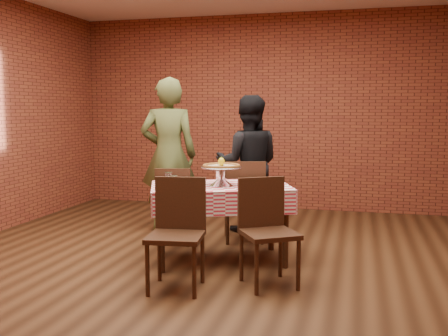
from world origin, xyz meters
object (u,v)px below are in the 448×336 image
Objects in this scene: chair_far_left at (175,205)px; chair_far_right at (244,200)px; pizza_stand at (221,176)px; diner_black at (248,164)px; water_glass_left at (174,182)px; table at (220,223)px; chair_near_right at (269,233)px; pizza at (221,167)px; water_glass_right at (169,178)px; chair_near_left at (176,235)px; condiment_caddy at (221,175)px; diner_olive at (169,155)px.

chair_far_right reaches higher than chair_far_left.
pizza_stand is 0.24× the size of diner_black.
diner_black is at bearing 77.29° from water_glass_left.
chair_far_left is (-0.67, 0.52, 0.06)m from table.
chair_far_left is 0.93× the size of chair_far_right.
water_glass_left is at bearing 130.57° from chair_near_right.
pizza_stand is at bearing 128.61° from chair_far_left.
chair_far_right is (0.72, 0.31, 0.03)m from chair_far_left.
pizza is 3.13× the size of water_glass_right.
water_glass_left is 0.72m from chair_near_left.
water_glass_left is 0.92× the size of condiment_caddy.
chair_far_left is at bearing 158.01° from condiment_caddy.
chair_near_left is at bearing -100.12° from pizza.
chair_near_left is 2.20m from diner_olive.
water_glass_right is (-0.51, -0.08, 0.44)m from table.
pizza_stand reaches higher than water_glass_left.
condiment_caddy reaches higher than table.
water_glass_left is 1.07m from chair_near_right.
pizza is at bearing 70.72° from chair_far_right.
table is 1.45× the size of chair_near_right.
chair_far_right is 1.14m from diner_olive.
table is 11.20× the size of water_glass_left.
diner_black is at bearing 90.68° from pizza_stand.
chair_near_left is at bearing 97.41° from chair_far_left.
pizza_stand is 0.44× the size of chair_far_right.
diner_olive is (-0.97, 1.11, -0.00)m from pizza.
chair_near_left is at bearing -98.89° from table.
pizza_stand is at bearing -55.76° from table.
chair_far_right reaches higher than chair_near_right.
chair_near_right is (0.96, -0.30, -0.36)m from water_glass_left.
water_glass_right is 0.97m from chair_near_left.
condiment_caddy reaches higher than water_glass_right.
chair_near_right is at bearing 96.41° from diner_black.
pizza reaches higher than chair_far_right.
water_glass_right is 1.27m from chair_near_right.
pizza_stand is 3.44× the size of water_glass_right.
chair_near_right reaches higher than condiment_caddy.
water_glass_left is (-0.38, -0.29, -0.03)m from pizza_stand.
condiment_caddy reaches higher than chair_far_left.
diner_olive reaches higher than condiment_caddy.
chair_far_right is at bearing 79.66° from condiment_caddy.
water_glass_left is at bearing -116.88° from condiment_caddy.
chair_near_left is (-0.16, -0.88, -0.39)m from pizza_stand.
chair_far_right is (0.42, 1.14, -0.35)m from water_glass_left.
water_glass_right is (-0.53, -0.06, -0.13)m from pizza.
pizza is 0.22× the size of diner_black.
chair_far_right is (0.11, 0.57, -0.36)m from condiment_caddy.
water_glass_left is at bearing -57.64° from water_glass_right.
pizza reaches higher than chair_near_right.
condiment_caddy is at bearing 94.64° from chair_near_right.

